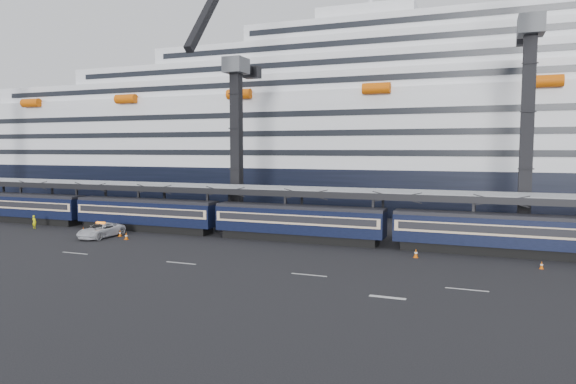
{
  "coord_description": "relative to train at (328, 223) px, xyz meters",
  "views": [
    {
      "loc": [
        10.95,
        -42.4,
        10.13
      ],
      "look_at": [
        -9.2,
        10.0,
        5.38
      ],
      "focal_mm": 32.0,
      "sensor_mm": 36.0,
      "label": 1
    }
  ],
  "objects": [
    {
      "name": "crane_dark_mid",
      "position": [
        19.65,
        7.59,
        11.16
      ],
      "size": [
        4.5,
        18.24,
        39.64
      ],
      "color": "#4B4D53",
      "rests_on": "ground"
    },
    {
      "name": "canopy",
      "position": [
        4.65,
        4.0,
        3.05
      ],
      "size": [
        130.0,
        6.25,
        5.53
      ],
      "color": "gray",
      "rests_on": "ground"
    },
    {
      "name": "pickup_truck",
      "position": [
        -25.22,
        -5.95,
        -1.39
      ],
      "size": [
        2.81,
        5.91,
        1.63
      ],
      "primitive_type": "imported",
      "rotation": [
        0.0,
        0.0,
        -0.02
      ],
      "color": "silver",
      "rests_on": "ground"
    },
    {
      "name": "traffic_cone_d",
      "position": [
        9.82,
        -4.17,
        -1.78
      ],
      "size": [
        0.43,
        0.43,
        0.86
      ],
      "color": "#D95706",
      "rests_on": "ground"
    },
    {
      "name": "ground",
      "position": [
        4.65,
        -10.0,
        -2.2
      ],
      "size": [
        260.0,
        260.0,
        0.0
      ],
      "primitive_type": "plane",
      "color": "black",
      "rests_on": "ground"
    },
    {
      "name": "train",
      "position": [
        0.0,
        0.0,
        0.0
      ],
      "size": [
        133.05,
        3.0,
        4.05
      ],
      "color": "black",
      "rests_on": "ground"
    },
    {
      "name": "traffic_cone_b",
      "position": [
        -23.62,
        -4.61,
        -1.82
      ],
      "size": [
        0.39,
        0.39,
        0.77
      ],
      "color": "#D95706",
      "rests_on": "ground"
    },
    {
      "name": "traffic_cone_a",
      "position": [
        -29.44,
        -4.17,
        -1.83
      ],
      "size": [
        0.38,
        0.38,
        0.76
      ],
      "color": "#D95706",
      "rests_on": "ground"
    },
    {
      "name": "worker",
      "position": [
        -37.79,
        -3.65,
        -1.36
      ],
      "size": [
        0.64,
        0.44,
        1.68
      ],
      "primitive_type": "imported",
      "rotation": [
        0.0,
        0.0,
        3.07
      ],
      "color": "#DBDB0B",
      "rests_on": "ground"
    },
    {
      "name": "cruise_ship",
      "position": [
        3.57,
        35.99,
        10.14
      ],
      "size": [
        214.09,
        28.84,
        34.0
      ],
      "color": "black",
      "rests_on": "ground"
    },
    {
      "name": "lane_markings",
      "position": [
        12.8,
        -15.23,
        -2.19
      ],
      "size": [
        111.0,
        4.27,
        0.02
      ],
      "color": "beige",
      "rests_on": "ground"
    },
    {
      "name": "traffic_cone_c",
      "position": [
        -21.6,
        -6.05,
        -1.79
      ],
      "size": [
        0.41,
        0.41,
        0.83
      ],
      "color": "#D95706",
      "rests_on": "ground"
    },
    {
      "name": "traffic_cone_e",
      "position": [
        20.31,
        -4.93,
        -1.87
      ],
      "size": [
        0.34,
        0.34,
        0.68
      ],
      "color": "#D95706",
      "rests_on": "ground"
    },
    {
      "name": "crane_dark_near",
      "position": [
        -15.35,
        8.59,
        9.73
      ],
      "size": [
        4.5,
        17.75,
        35.08
      ],
      "color": "#4B4D53",
      "rests_on": "ground"
    }
  ]
}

